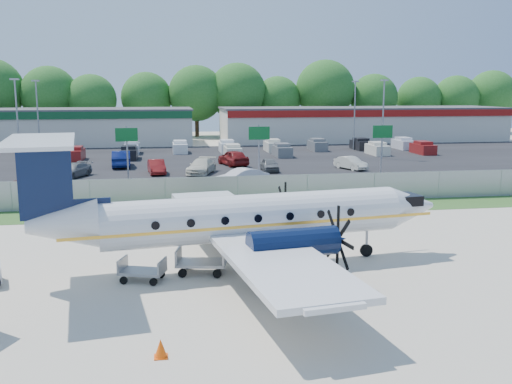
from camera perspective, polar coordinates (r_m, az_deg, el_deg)
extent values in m
plane|color=beige|center=(26.56, 2.08, -7.16)|extent=(170.00, 170.00, 0.00)
cube|color=#2D561E|center=(38.03, -1.44, -1.82)|extent=(170.00, 4.00, 0.02)
cube|color=black|center=(44.85, -2.65, 0.02)|extent=(170.00, 8.00, 0.02)
cube|color=black|center=(65.53, -4.76, 3.22)|extent=(170.00, 32.00, 0.02)
cube|color=gray|center=(39.79, -1.84, 0.17)|extent=(120.00, 0.02, 1.90)
cube|color=gray|center=(39.63, -1.85, 1.56)|extent=(120.00, 0.06, 0.06)
cube|color=gray|center=(39.96, -1.83, -1.17)|extent=(120.00, 0.06, 0.06)
cube|color=beige|center=(89.08, -21.61, 5.99)|extent=(46.00, 12.00, 5.00)
cube|color=#474749|center=(88.96, -21.72, 7.67)|extent=(46.40, 12.40, 0.24)
cube|color=#0F4723|center=(83.04, -22.59, 7.05)|extent=(46.00, 0.20, 1.00)
cube|color=beige|center=(92.38, 10.50, 6.65)|extent=(44.00, 12.00, 5.00)
cube|color=#474749|center=(92.27, 10.55, 8.27)|extent=(44.40, 12.40, 0.24)
cube|color=maroon|center=(86.57, 11.91, 7.70)|extent=(44.00, 0.20, 1.00)
cylinder|color=gray|center=(48.26, -12.73, 3.49)|extent=(0.14, 0.14, 5.00)
cube|color=#0C5923|center=(47.94, -12.82, 5.60)|extent=(1.80, 0.08, 1.10)
cylinder|color=gray|center=(48.82, 0.29, 3.81)|extent=(0.14, 0.14, 5.00)
cube|color=#0C5923|center=(48.51, 0.32, 5.91)|extent=(1.80, 0.08, 1.10)
cylinder|color=gray|center=(51.78, 12.42, 3.94)|extent=(0.14, 0.14, 5.00)
cube|color=#0C5923|center=(51.48, 12.55, 5.91)|extent=(1.80, 0.08, 1.10)
cylinder|color=gray|center=(64.72, -22.73, 6.37)|extent=(0.18, 0.18, 9.00)
cube|color=gray|center=(64.64, -23.01, 10.35)|extent=(0.90, 0.35, 0.18)
cylinder|color=gray|center=(67.73, 12.57, 7.05)|extent=(0.18, 0.18, 9.00)
cube|color=gray|center=(67.66, 12.72, 10.86)|extent=(0.90, 0.35, 0.18)
cylinder|color=gray|center=(74.47, -20.96, 6.89)|extent=(0.18, 0.18, 9.00)
cube|color=gray|center=(74.40, -21.19, 10.34)|extent=(0.90, 0.35, 0.18)
cylinder|color=gray|center=(77.10, 9.82, 7.49)|extent=(0.18, 0.18, 9.00)
cube|color=gray|center=(77.04, 9.92, 10.84)|extent=(0.90, 0.35, 0.18)
cylinder|color=silver|center=(25.45, -0.11, -2.51)|extent=(13.65, 3.90, 2.05)
cone|color=silver|center=(28.74, 15.20, -1.40)|extent=(2.64, 2.36, 2.05)
cone|color=silver|center=(24.35, -18.81, -3.13)|extent=(3.06, 2.42, 2.05)
cube|color=black|center=(28.55, 14.87, -0.69)|extent=(1.16, 1.52, 0.49)
cube|color=silver|center=(25.44, -1.28, -3.90)|extent=(6.05, 19.30, 0.24)
cylinder|color=#081332|center=(22.88, 3.75, -5.11)|extent=(3.80, 1.68, 1.19)
cylinder|color=#081332|center=(28.65, -0.71, -1.96)|extent=(3.80, 1.68, 1.19)
cube|color=#081332|center=(24.04, -20.34, 1.07)|extent=(2.06, 0.48, 3.13)
cube|color=silver|center=(23.87, -20.84, 4.77)|extent=(3.49, 6.99, 0.15)
cylinder|color=gray|center=(27.95, 11.00, -4.96)|extent=(0.13, 0.13, 1.40)
cylinder|color=black|center=(28.06, 10.97, -5.75)|extent=(0.63, 0.28, 0.60)
cylinder|color=black|center=(22.96, 0.90, -9.07)|extent=(0.74, 0.52, 0.69)
cylinder|color=black|center=(28.71, -2.99, -5.12)|extent=(0.74, 0.52, 0.69)
cube|color=gray|center=(25.14, -5.46, -7.06)|extent=(2.35, 1.69, 0.13)
cube|color=gray|center=(25.21, -7.77, -6.30)|extent=(0.35, 1.27, 0.64)
cube|color=gray|center=(24.93, -3.15, -6.41)|extent=(0.35, 1.27, 0.64)
cylinder|color=black|center=(24.79, -7.37, -8.05)|extent=(0.40, 0.20, 0.38)
cylinder|color=black|center=(25.90, -6.92, -7.24)|extent=(0.40, 0.20, 0.38)
cylinder|color=black|center=(24.58, -3.90, -8.15)|extent=(0.40, 0.20, 0.38)
cylinder|color=black|center=(25.69, -3.60, -7.33)|extent=(0.40, 0.20, 0.38)
cube|color=gray|center=(24.55, -11.29, -7.81)|extent=(2.08, 1.61, 0.11)
cube|color=gray|center=(24.78, -13.21, -7.06)|extent=(0.41, 1.07, 0.55)
cube|color=gray|center=(24.19, -9.36, -7.34)|extent=(0.41, 1.07, 0.55)
cylinder|color=black|center=(24.41, -13.10, -8.60)|extent=(0.35, 0.21, 0.33)
cylinder|color=black|center=(25.30, -12.25, -7.90)|extent=(0.35, 0.21, 0.33)
cylinder|color=black|center=(23.97, -10.22, -8.85)|extent=(0.35, 0.21, 0.33)
cylinder|color=black|center=(24.87, -9.46, -8.11)|extent=(0.35, 0.21, 0.33)
cone|color=#FA5007|center=(17.92, -9.51, -15.14)|extent=(0.39, 0.39, 0.58)
cube|color=#FA5007|center=(18.04, -9.48, -15.93)|extent=(0.41, 0.41, 0.03)
cone|color=#FA5007|center=(38.00, -5.53, -1.49)|extent=(0.35, 0.35, 0.52)
cube|color=#FA5007|center=(38.05, -5.53, -1.85)|extent=(0.36, 0.36, 0.03)
imported|color=maroon|center=(43.80, -21.09, -0.92)|extent=(6.35, 4.01, 1.63)
imported|color=silver|center=(46.82, -1.54, 0.45)|extent=(4.97, 3.40, 1.55)
imported|color=#595B5E|center=(54.84, -17.80, 1.39)|extent=(3.49, 4.85, 1.30)
imported|color=maroon|center=(55.26, -9.89, 1.79)|extent=(1.88, 4.26, 1.36)
imported|color=beige|center=(54.84, -5.47, 1.84)|extent=(3.51, 5.31, 1.43)
imported|color=#595B5E|center=(56.21, 1.36, 2.08)|extent=(1.62, 3.81, 1.28)
imported|color=beige|center=(58.32, 9.44, 2.24)|extent=(2.69, 4.15, 1.29)
imported|color=navy|center=(60.94, -13.29, 2.44)|extent=(2.10, 5.30, 1.72)
imported|color=maroon|center=(60.50, -2.29, 2.66)|extent=(3.21, 5.29, 1.68)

